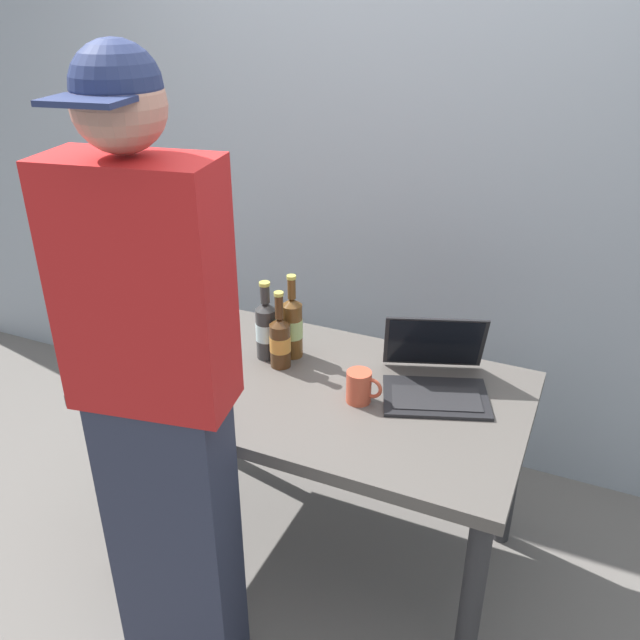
# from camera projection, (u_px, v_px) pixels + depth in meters

# --- Properties ---
(ground_plane) EXTENTS (8.00, 8.00, 0.00)m
(ground_plane) POSITION_uv_depth(u_px,v_px,m) (313.00, 545.00, 2.60)
(ground_plane) COLOR slate
(ground_plane) RESTS_ON ground
(desk) EXTENTS (1.44, 0.80, 0.75)m
(desk) POSITION_uv_depth(u_px,v_px,m) (312.00, 407.00, 2.31)
(desk) COLOR #56514C
(desk) RESTS_ON ground
(laptop) EXTENTS (0.43, 0.43, 0.24)m
(laptop) POSITION_uv_depth(u_px,v_px,m) (435.00, 374.00, 2.22)
(laptop) COLOR black
(laptop) RESTS_ON desk
(beer_bottle_dark) EXTENTS (0.08, 0.08, 0.29)m
(beer_bottle_dark) POSITION_uv_depth(u_px,v_px,m) (280.00, 340.00, 2.33)
(beer_bottle_dark) COLOR #472B14
(beer_bottle_dark) RESTS_ON desk
(beer_bottle_brown) EXTENTS (0.08, 0.08, 0.30)m
(beer_bottle_brown) POSITION_uv_depth(u_px,v_px,m) (266.00, 328.00, 2.38)
(beer_bottle_brown) COLOR #333333
(beer_bottle_brown) RESTS_ON desk
(beer_bottle_amber) EXTENTS (0.07, 0.07, 0.32)m
(beer_bottle_amber) POSITION_uv_depth(u_px,v_px,m) (292.00, 326.00, 2.39)
(beer_bottle_amber) COLOR brown
(beer_bottle_amber) RESTS_ON desk
(person_figure) EXTENTS (0.44, 0.32, 1.87)m
(person_figure) POSITION_uv_depth(u_px,v_px,m) (159.00, 407.00, 1.75)
(person_figure) COLOR #2D3347
(person_figure) RESTS_ON ground
(coffee_mug) EXTENTS (0.12, 0.08, 0.11)m
(coffee_mug) POSITION_uv_depth(u_px,v_px,m) (360.00, 387.00, 2.15)
(coffee_mug) COLOR #BF4C33
(coffee_mug) RESTS_ON desk
(back_wall) EXTENTS (6.00, 0.10, 2.60)m
(back_wall) POSITION_uv_depth(u_px,v_px,m) (400.00, 165.00, 2.72)
(back_wall) COLOR #99A3AD
(back_wall) RESTS_ON ground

